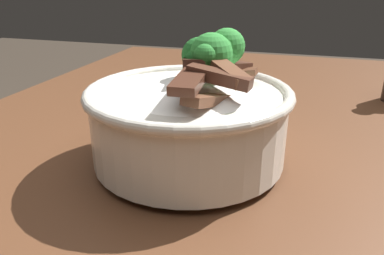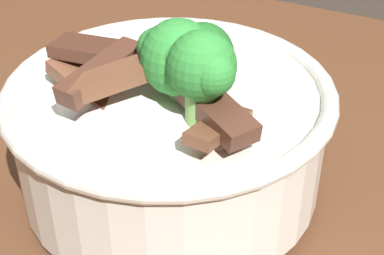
# 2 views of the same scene
# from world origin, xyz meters

# --- Properties ---
(dining_table) EXTENTS (1.39, 0.84, 0.82)m
(dining_table) POSITION_xyz_m (0.00, 0.00, 0.72)
(dining_table) COLOR #56331E
(dining_table) RESTS_ON ground
(rice_bowl) EXTENTS (0.22, 0.22, 0.15)m
(rice_bowl) POSITION_xyz_m (-0.03, -0.03, 0.88)
(rice_bowl) COLOR silver
(rice_bowl) RESTS_ON dining_table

